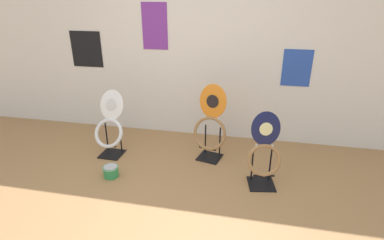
{
  "coord_description": "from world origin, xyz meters",
  "views": [
    {
      "loc": [
        0.79,
        -1.9,
        1.93
      ],
      "look_at": [
        0.14,
        1.29,
        0.55
      ],
      "focal_mm": 28.0,
      "sensor_mm": 36.0,
      "label": 1
    }
  ],
  "objects_px": {
    "paint_can": "(111,171)",
    "toilet_seat_display_white_plain": "(110,128)",
    "toilet_seat_display_orange_sun": "(211,126)",
    "toilet_seat_display_navy_moon": "(264,153)"
  },
  "relations": [
    {
      "from": "toilet_seat_display_white_plain",
      "to": "paint_can",
      "type": "xyz_separation_m",
      "value": [
        0.22,
        -0.49,
        -0.3
      ]
    },
    {
      "from": "toilet_seat_display_navy_moon",
      "to": "toilet_seat_display_orange_sun",
      "type": "distance_m",
      "value": 0.79
    },
    {
      "from": "toilet_seat_display_white_plain",
      "to": "toilet_seat_display_orange_sun",
      "type": "distance_m",
      "value": 1.27
    },
    {
      "from": "toilet_seat_display_white_plain",
      "to": "toilet_seat_display_navy_moon",
      "type": "relative_size",
      "value": 0.98
    },
    {
      "from": "paint_can",
      "to": "toilet_seat_display_orange_sun",
      "type": "bearing_deg",
      "value": 32.0
    },
    {
      "from": "paint_can",
      "to": "toilet_seat_display_white_plain",
      "type": "bearing_deg",
      "value": 113.89
    },
    {
      "from": "toilet_seat_display_orange_sun",
      "to": "paint_can",
      "type": "distance_m",
      "value": 1.28
    },
    {
      "from": "toilet_seat_display_white_plain",
      "to": "paint_can",
      "type": "height_order",
      "value": "toilet_seat_display_white_plain"
    },
    {
      "from": "toilet_seat_display_navy_moon",
      "to": "toilet_seat_display_orange_sun",
      "type": "bearing_deg",
      "value": 143.73
    },
    {
      "from": "toilet_seat_display_navy_moon",
      "to": "toilet_seat_display_orange_sun",
      "type": "xyz_separation_m",
      "value": [
        -0.64,
        0.47,
        0.06
      ]
    }
  ]
}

